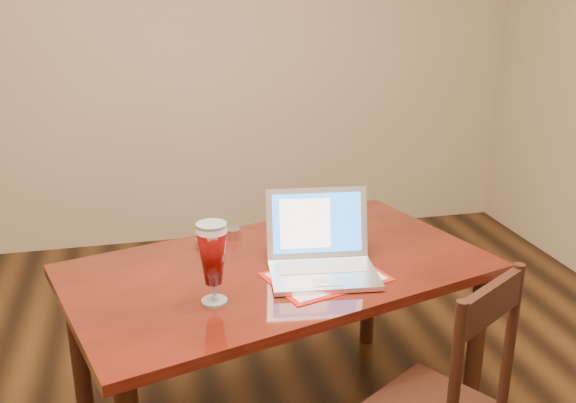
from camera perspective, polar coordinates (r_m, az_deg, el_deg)
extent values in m
cube|color=tan|center=(4.05, -10.68, 14.68)|extent=(4.50, 0.01, 2.70)
cube|color=#53130B|center=(2.29, -0.77, -6.08)|extent=(1.63, 1.20, 0.04)
cylinder|color=black|center=(2.58, 16.31, -12.46)|extent=(0.06, 0.06, 0.65)
cylinder|color=black|center=(2.55, -18.02, -13.04)|extent=(0.06, 0.06, 0.65)
cylinder|color=black|center=(3.02, 7.20, -6.92)|extent=(0.06, 0.06, 0.65)
cube|color=#A5110F|center=(2.20, 3.39, -6.70)|extent=(0.44, 0.37, 0.00)
cube|color=beige|center=(2.20, 3.39, -6.65)|extent=(0.40, 0.32, 0.00)
cube|color=silver|center=(2.19, 3.19, -6.53)|extent=(0.39, 0.29, 0.02)
cube|color=#B5B6BA|center=(2.23, 2.98, -5.77)|extent=(0.31, 0.15, 0.00)
cube|color=silver|center=(2.12, 3.51, -7.12)|extent=(0.10, 0.08, 0.00)
cube|color=silver|center=(2.28, 2.59, -1.91)|extent=(0.37, 0.11, 0.24)
cube|color=blue|center=(2.27, 2.62, -1.92)|extent=(0.32, 0.09, 0.20)
cube|color=white|center=(2.27, 1.54, -1.97)|extent=(0.18, 0.07, 0.17)
cylinder|color=silver|center=(2.05, -6.55, -8.79)|extent=(0.08, 0.08, 0.01)
cylinder|color=silver|center=(2.03, -6.59, -7.94)|extent=(0.01, 0.01, 0.06)
cylinder|color=white|center=(1.95, -6.82, -2.47)|extent=(0.09, 0.09, 0.02)
cylinder|color=silver|center=(1.94, -6.84, -2.09)|extent=(0.09, 0.09, 0.01)
cylinder|color=silver|center=(2.43, -7.46, -3.78)|extent=(0.06, 0.06, 0.04)
cylinder|color=silver|center=(2.51, -4.93, -2.85)|extent=(0.06, 0.06, 0.04)
cylinder|color=black|center=(1.78, 14.59, -15.50)|extent=(0.03, 0.03, 0.49)
cylinder|color=black|center=(2.02, 19.13, -11.58)|extent=(0.03, 0.03, 0.49)
cube|color=black|center=(1.81, 17.57, -8.60)|extent=(0.27, 0.19, 0.11)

